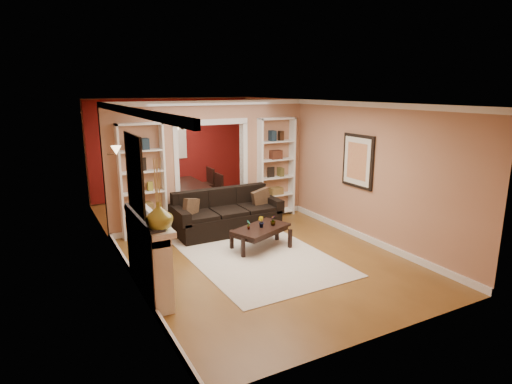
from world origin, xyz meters
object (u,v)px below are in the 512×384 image
coffee_table (261,238)px  bookshelf_left (142,181)px  bookshelf_right (276,168)px  dining_table (186,196)px  fireplace (150,255)px  sofa (227,212)px

coffee_table → bookshelf_left: (-1.74, 1.76, 0.94)m
bookshelf_right → dining_table: bearing=137.4°
bookshelf_left → dining_table: (1.41, 1.56, -0.83)m
bookshelf_right → fireplace: (-3.64, -2.53, -0.57)m
bookshelf_left → bookshelf_right: size_ratio=1.00×
coffee_table → fireplace: (-2.28, -0.77, 0.37)m
fireplace → sofa: bearing=42.6°
coffee_table → sofa: bearing=74.5°
coffee_table → bookshelf_right: bookshelf_right is taller
fireplace → dining_table: bearing=64.5°
coffee_table → bookshelf_right: (1.36, 1.76, 0.94)m
bookshelf_left → coffee_table: bearing=-45.3°
coffee_table → bookshelf_right: size_ratio=0.48×
sofa → bookshelf_left: 1.83m
sofa → bookshelf_left: bearing=159.9°
sofa → bookshelf_right: size_ratio=0.98×
bookshelf_right → sofa: bearing=-159.1°
coffee_table → bookshelf_left: 2.65m
sofa → bookshelf_right: bookshelf_right is taller
dining_table → bookshelf_left: bearing=137.9°
bookshelf_left → fireplace: bearing=-102.0°
dining_table → bookshelf_right: bearing=-132.6°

